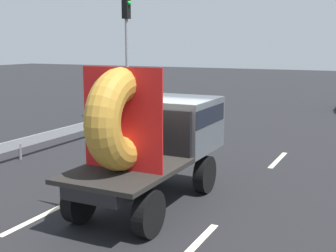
% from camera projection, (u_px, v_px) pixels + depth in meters
% --- Properties ---
extents(ground_plane, '(120.00, 120.00, 0.00)m').
position_uv_depth(ground_plane, '(152.00, 199.00, 11.08)').
color(ground_plane, black).
extents(flatbed_truck, '(2.02, 4.90, 3.35)m').
position_uv_depth(flatbed_truck, '(157.00, 132.00, 10.71)').
color(flatbed_truck, black).
rests_on(flatbed_truck, ground_plane).
extents(traffic_light, '(0.42, 0.36, 5.92)m').
position_uv_depth(traffic_light, '(127.00, 43.00, 21.68)').
color(traffic_light, gray).
rests_on(traffic_light, ground_plane).
extents(guardrail, '(0.10, 15.45, 0.71)m').
position_uv_depth(guardrail, '(115.00, 118.00, 19.90)').
color(guardrail, gray).
rests_on(guardrail, ground_plane).
extents(lane_dash_left_near, '(0.16, 2.68, 0.01)m').
position_uv_depth(lane_dash_left_near, '(45.00, 214.00, 10.08)').
color(lane_dash_left_near, beige).
rests_on(lane_dash_left_near, ground_plane).
extents(lane_dash_left_far, '(0.16, 2.06, 0.01)m').
position_uv_depth(lane_dash_left_far, '(177.00, 149.00, 16.34)').
color(lane_dash_left_far, beige).
rests_on(lane_dash_left_far, ground_plane).
extents(lane_dash_right_near, '(0.16, 2.59, 0.01)m').
position_uv_depth(lane_dash_right_near, '(191.00, 250.00, 8.33)').
color(lane_dash_right_near, beige).
rests_on(lane_dash_right_near, ground_plane).
extents(lane_dash_right_far, '(0.16, 2.23, 0.01)m').
position_uv_depth(lane_dash_right_far, '(278.00, 160.00, 14.80)').
color(lane_dash_right_far, beige).
rests_on(lane_dash_right_far, ground_plane).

